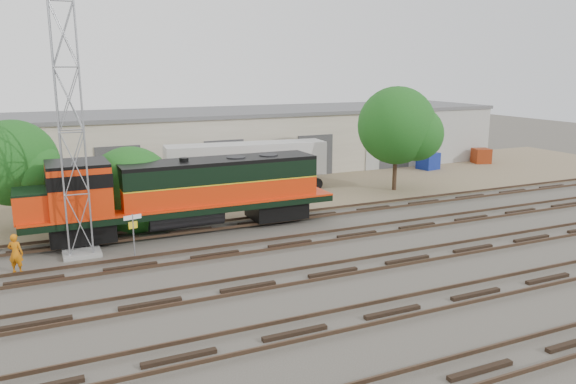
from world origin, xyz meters
name	(u,v)px	position (x,y,z in m)	size (l,w,h in m)	color
ground	(303,254)	(0.00, 0.00, 0.00)	(140.00, 140.00, 0.00)	#47423A
dirt_strip	(212,193)	(0.00, 15.00, 0.01)	(80.00, 16.00, 0.02)	#726047
tracks	(333,272)	(0.00, -3.00, 0.08)	(80.00, 20.40, 0.28)	black
warehouse	(183,143)	(0.04, 22.98, 2.65)	(58.40, 10.40, 5.30)	beige
locomotive	(180,192)	(-4.50, 6.00, 2.33)	(16.85, 2.96, 4.05)	black
signal_tower	(72,137)	(-9.84, 4.46, 5.77)	(1.75, 1.75, 11.85)	gray
sign_post	(133,227)	(-7.55, 3.00, 1.49)	(0.86, 0.22, 2.13)	gray
worker	(16,253)	(-12.66, 3.05, 0.90)	(0.65, 0.43, 1.79)	#D16C0B
semi_trailer	(250,161)	(2.76, 14.27, 2.25)	(11.78, 3.50, 3.57)	silver
dumpster_blue	(428,161)	(20.46, 16.23, 0.75)	(1.60, 1.50, 1.50)	navy
dumpster_red	(481,156)	(27.08, 16.70, 0.70)	(1.50, 1.40, 1.40)	maroon
tree_west	(19,165)	(-12.30, 10.08, 3.70)	(4.97, 4.73, 6.19)	#382619
tree_mid	(136,193)	(-6.51, 7.84, 2.06)	(5.20, 4.95, 4.95)	#382619
tree_east	(402,128)	(12.90, 10.06, 4.65)	(5.92, 5.64, 7.61)	#382619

